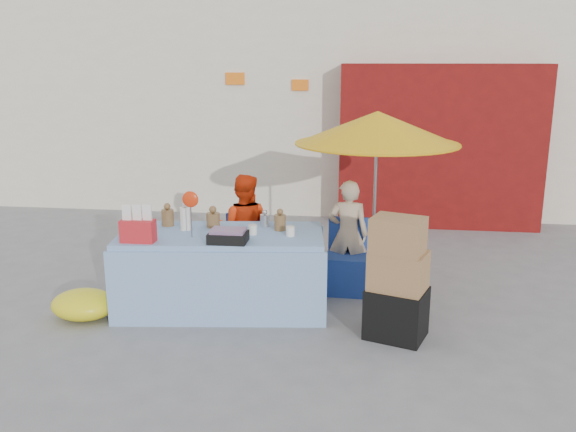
# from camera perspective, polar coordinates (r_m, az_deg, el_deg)

# --- Properties ---
(ground) EXTENTS (80.00, 80.00, 0.00)m
(ground) POSITION_cam_1_polar(r_m,az_deg,el_deg) (6.46, -2.50, -9.90)
(ground) COLOR slate
(ground) RESTS_ON ground
(backdrop) EXTENTS (14.00, 8.00, 7.80)m
(backdrop) POSITION_cam_1_polar(r_m,az_deg,el_deg) (13.33, 5.40, 16.27)
(backdrop) COLOR silver
(backdrop) RESTS_ON ground
(market_table) EXTENTS (2.34, 1.29, 1.35)m
(market_table) POSITION_cam_1_polar(r_m,az_deg,el_deg) (6.69, -6.26, -5.01)
(market_table) COLOR #7B98C5
(market_table) RESTS_ON ground
(chair_left) EXTENTS (0.49, 0.48, 0.85)m
(chair_left) POSITION_cam_1_polar(r_m,az_deg,el_deg) (7.36, -4.28, -4.67)
(chair_left) COLOR navy
(chair_left) RESTS_ON ground
(chair_right) EXTENTS (0.49, 0.48, 0.85)m
(chair_right) POSITION_cam_1_polar(r_m,az_deg,el_deg) (7.22, 5.52, -5.08)
(chair_right) COLOR navy
(chair_right) RESTS_ON ground
(vendor_orange) EXTENTS (0.67, 0.53, 1.35)m
(vendor_orange) POSITION_cam_1_polar(r_m,az_deg,el_deg) (7.36, -4.14, -1.25)
(vendor_orange) COLOR red
(vendor_orange) RESTS_ON ground
(vendor_beige) EXTENTS (0.49, 0.33, 1.31)m
(vendor_beige) POSITION_cam_1_polar(r_m,az_deg,el_deg) (7.23, 5.63, -1.73)
(vendor_beige) COLOR tan
(vendor_beige) RESTS_ON ground
(umbrella) EXTENTS (1.90, 1.90, 2.09)m
(umbrella) POSITION_cam_1_polar(r_m,az_deg,el_deg) (7.13, 8.35, 8.11)
(umbrella) COLOR gray
(umbrella) RESTS_ON ground
(box_stack) EXTENTS (0.67, 0.61, 1.22)m
(box_stack) POSITION_cam_1_polar(r_m,az_deg,el_deg) (6.02, 10.19, -6.19)
(box_stack) COLOR black
(box_stack) RESTS_ON ground
(tarp_bundle) EXTENTS (0.82, 0.73, 0.31)m
(tarp_bundle) POSITION_cam_1_polar(r_m,az_deg,el_deg) (6.83, -18.56, -7.85)
(tarp_bundle) COLOR yellow
(tarp_bundle) RESTS_ON ground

